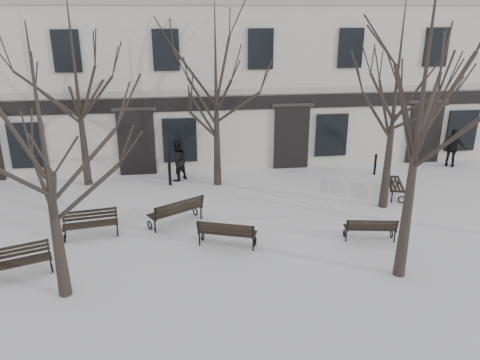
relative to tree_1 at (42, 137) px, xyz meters
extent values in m
plane|color=white|center=(4.73, 1.49, -4.24)|extent=(100.00, 100.00, 0.00)
cube|color=silver|center=(4.73, 14.49, 1.26)|extent=(40.00, 10.00, 11.00)
cube|color=#A7A099|center=(4.73, 9.46, -0.64)|extent=(40.00, 0.12, 0.25)
cube|color=#A7A099|center=(4.73, 9.46, 3.06)|extent=(40.00, 0.12, 0.25)
cube|color=black|center=(4.73, 9.45, -1.14)|extent=(40.00, 0.10, 0.60)
cube|color=black|center=(-3.37, 9.44, -2.74)|extent=(1.50, 0.14, 2.00)
cube|color=black|center=(1.23, 9.43, -2.79)|extent=(1.60, 0.22, 2.90)
cube|color=#2D2B28|center=(1.23, 9.39, -1.29)|extent=(1.90, 0.08, 0.18)
cube|color=black|center=(3.13, 9.44, -2.74)|extent=(1.50, 0.14, 2.00)
cube|color=black|center=(8.23, 9.43, -2.79)|extent=(1.60, 0.22, 2.90)
cube|color=#2D2B28|center=(8.23, 9.39, -1.29)|extent=(1.90, 0.08, 0.18)
cube|color=black|center=(10.13, 9.44, -2.74)|extent=(1.50, 0.14, 2.00)
cube|color=black|center=(14.73, 9.43, -2.79)|extent=(1.60, 0.22, 2.90)
cube|color=#2D2B28|center=(14.73, 9.39, -1.29)|extent=(1.90, 0.08, 0.18)
cube|color=black|center=(16.63, 9.44, -2.74)|extent=(1.50, 0.14, 2.00)
cube|color=black|center=(-1.27, 9.44, 1.16)|extent=(1.10, 0.14, 1.70)
cube|color=black|center=(2.73, 9.44, 1.16)|extent=(1.10, 0.14, 1.70)
cube|color=black|center=(6.73, 9.44, 1.16)|extent=(1.10, 0.14, 1.70)
cube|color=black|center=(10.73, 9.44, 1.16)|extent=(1.10, 0.14, 1.70)
cube|color=black|center=(14.73, 9.44, 1.16)|extent=(1.10, 0.14, 1.70)
cone|color=black|center=(0.00, 0.00, -2.81)|extent=(0.34, 0.34, 2.85)
cone|color=black|center=(9.06, -0.22, -2.50)|extent=(0.34, 0.34, 3.46)
cone|color=black|center=(-0.81, 8.35, -2.58)|extent=(0.34, 0.34, 3.32)
cone|color=black|center=(4.64, 7.64, -2.71)|extent=(0.34, 0.34, 3.06)
cone|color=black|center=(10.62, 4.43, -2.69)|extent=(0.34, 0.34, 3.10)
torus|color=black|center=(-0.61, 1.17, -4.10)|extent=(0.14, 0.28, 0.28)
cylinder|color=black|center=(-0.72, 1.50, -4.02)|extent=(0.05, 0.05, 0.43)
cube|color=black|center=(-0.66, 1.33, -3.81)|extent=(0.22, 0.51, 0.05)
cube|color=black|center=(-1.36, 0.87, -3.79)|extent=(1.65, 0.65, 0.03)
cube|color=black|center=(-1.40, 0.99, -3.79)|extent=(1.65, 0.65, 0.03)
cube|color=black|center=(-1.45, 1.12, -3.79)|extent=(1.65, 0.65, 0.03)
cube|color=black|center=(-1.49, 1.24, -3.79)|extent=(1.65, 0.65, 0.03)
cube|color=black|center=(-1.50, 1.28, -3.66)|extent=(1.63, 0.61, 0.09)
cube|color=black|center=(-1.51, 1.30, -3.55)|extent=(1.63, 0.61, 0.09)
cube|color=black|center=(-1.52, 1.32, -3.43)|extent=(1.63, 0.61, 0.09)
cylinder|color=black|center=(-0.75, 1.57, -3.62)|extent=(0.08, 0.14, 0.48)
torus|color=black|center=(5.34, 2.01, -4.10)|extent=(0.14, 0.29, 0.29)
cylinder|color=black|center=(5.22, 1.66, -4.01)|extent=(0.05, 0.05, 0.45)
cube|color=black|center=(5.28, 1.84, -3.78)|extent=(0.23, 0.54, 0.05)
torus|color=black|center=(3.72, 2.57, -4.10)|extent=(0.14, 0.29, 0.29)
cylinder|color=black|center=(3.61, 2.22, -4.01)|extent=(0.05, 0.05, 0.45)
cube|color=black|center=(3.67, 2.40, -3.78)|extent=(0.23, 0.54, 0.05)
cube|color=black|center=(4.55, 2.32, -3.76)|extent=(1.74, 0.68, 0.04)
cube|color=black|center=(4.50, 2.19, -3.76)|extent=(1.74, 0.68, 0.04)
cube|color=black|center=(4.45, 2.06, -3.76)|extent=(1.74, 0.68, 0.04)
cube|color=black|center=(4.41, 1.93, -3.76)|extent=(1.74, 0.68, 0.04)
cube|color=black|center=(4.39, 1.89, -3.63)|extent=(1.72, 0.63, 0.09)
cube|color=black|center=(4.39, 1.87, -3.51)|extent=(1.72, 0.63, 0.09)
cube|color=black|center=(4.38, 1.85, -3.39)|extent=(1.72, 0.63, 0.09)
cylinder|color=black|center=(5.20, 1.59, -3.58)|extent=(0.09, 0.15, 0.50)
cylinder|color=black|center=(3.58, 2.15, -3.58)|extent=(0.09, 0.15, 0.50)
torus|color=black|center=(9.83, 1.95, -4.11)|extent=(0.09, 0.26, 0.26)
cylinder|color=black|center=(9.77, 1.63, -4.03)|extent=(0.05, 0.05, 0.41)
cube|color=black|center=(9.80, 1.79, -3.83)|extent=(0.13, 0.50, 0.05)
torus|color=black|center=(8.32, 2.20, -4.11)|extent=(0.09, 0.26, 0.26)
cylinder|color=black|center=(8.26, 1.88, -4.03)|extent=(0.05, 0.05, 0.41)
cube|color=black|center=(8.29, 2.04, -3.83)|extent=(0.13, 0.50, 0.05)
cube|color=black|center=(9.08, 2.11, -3.81)|extent=(1.61, 0.35, 0.03)
cube|color=black|center=(9.06, 1.99, -3.81)|extent=(1.61, 0.35, 0.03)
cube|color=black|center=(9.04, 1.86, -3.81)|extent=(1.61, 0.35, 0.03)
cube|color=black|center=(9.02, 1.74, -3.81)|extent=(1.61, 0.35, 0.03)
cube|color=black|center=(9.01, 1.70, -3.70)|extent=(1.60, 0.30, 0.08)
cube|color=black|center=(9.01, 1.68, -3.59)|extent=(1.60, 0.30, 0.08)
cube|color=black|center=(9.00, 1.66, -3.48)|extent=(1.60, 0.30, 0.08)
cylinder|color=black|center=(9.76, 1.56, -3.65)|extent=(0.06, 0.13, 0.45)
cylinder|color=black|center=(8.25, 1.81, -3.65)|extent=(0.06, 0.13, 0.45)
torus|color=black|center=(-0.65, 3.00, -4.10)|extent=(0.09, 0.28, 0.28)
cylinder|color=black|center=(-0.70, 3.34, -4.02)|extent=(0.05, 0.05, 0.43)
cube|color=black|center=(-0.67, 3.17, -3.80)|extent=(0.12, 0.53, 0.05)
torus|color=black|center=(0.97, 3.23, -4.10)|extent=(0.09, 0.28, 0.28)
cylinder|color=black|center=(0.92, 3.58, -4.02)|extent=(0.05, 0.05, 0.43)
cube|color=black|center=(0.95, 3.41, -3.80)|extent=(0.12, 0.53, 0.05)
cube|color=black|center=(0.17, 3.08, -3.78)|extent=(1.73, 0.34, 0.03)
cube|color=black|center=(0.15, 3.21, -3.78)|extent=(1.73, 0.34, 0.03)
cube|color=black|center=(0.13, 3.34, -3.78)|extent=(1.73, 0.34, 0.03)
cube|color=black|center=(0.11, 3.48, -3.78)|extent=(1.73, 0.34, 0.03)
cube|color=black|center=(0.11, 3.52, -3.66)|extent=(1.72, 0.28, 0.09)
cube|color=black|center=(0.10, 3.54, -3.54)|extent=(1.72, 0.28, 0.09)
cube|color=black|center=(0.10, 3.56, -3.43)|extent=(1.72, 0.28, 0.09)
cylinder|color=black|center=(-0.71, 3.42, -3.61)|extent=(0.06, 0.14, 0.48)
cylinder|color=black|center=(0.91, 3.65, -3.61)|extent=(0.06, 0.14, 0.48)
torus|color=black|center=(3.56, 4.55, -4.09)|extent=(0.20, 0.29, 0.31)
cylinder|color=black|center=(3.76, 4.21, -4.00)|extent=(0.05, 0.05, 0.48)
cube|color=black|center=(3.66, 4.38, -3.75)|extent=(0.35, 0.53, 0.05)
torus|color=black|center=(1.99, 3.62, -4.09)|extent=(0.20, 0.29, 0.31)
cylinder|color=black|center=(2.19, 3.29, -4.00)|extent=(0.05, 0.05, 0.48)
cube|color=black|center=(2.09, 3.45, -3.75)|extent=(0.35, 0.53, 0.05)
cube|color=black|center=(2.76, 4.12, -3.73)|extent=(1.71, 1.06, 0.04)
cube|color=black|center=(2.83, 3.99, -3.73)|extent=(1.71, 1.06, 0.04)
cube|color=black|center=(2.91, 3.86, -3.73)|extent=(1.71, 1.06, 0.04)
cube|color=black|center=(2.98, 3.73, -3.73)|extent=(1.71, 1.06, 0.04)
cube|color=black|center=(3.01, 3.69, -3.59)|extent=(1.68, 1.01, 0.10)
cube|color=black|center=(3.02, 3.67, -3.46)|extent=(1.68, 1.01, 0.10)
cube|color=black|center=(3.03, 3.65, -3.34)|extent=(1.68, 1.01, 0.10)
cylinder|color=black|center=(3.80, 4.14, -3.54)|extent=(0.11, 0.15, 0.53)
cylinder|color=black|center=(2.23, 3.21, -3.54)|extent=(0.11, 0.15, 0.53)
torus|color=black|center=(11.45, 4.64, -4.09)|extent=(0.30, 0.14, 0.30)
cylinder|color=black|center=(11.10, 4.75, -4.01)|extent=(0.05, 0.05, 0.46)
cube|color=black|center=(11.28, 4.70, -3.77)|extent=(0.55, 0.22, 0.05)
torus|color=black|center=(11.98, 6.31, -4.09)|extent=(0.30, 0.14, 0.30)
cylinder|color=black|center=(11.63, 6.42, -4.01)|extent=(0.05, 0.05, 0.46)
cube|color=black|center=(11.81, 6.36, -3.77)|extent=(0.55, 0.22, 0.05)
cube|color=black|center=(11.76, 5.46, -3.75)|extent=(0.65, 1.79, 0.04)
cube|color=black|center=(11.62, 5.50, -3.75)|extent=(0.65, 1.79, 0.04)
cube|color=black|center=(11.48, 5.55, -3.75)|extent=(0.65, 1.79, 0.04)
cube|color=black|center=(11.35, 5.59, -3.75)|extent=(0.65, 1.79, 0.04)
cube|color=black|center=(11.31, 5.60, -3.62)|extent=(0.59, 1.77, 0.09)
cube|color=black|center=(11.29, 5.61, -3.50)|extent=(0.59, 1.77, 0.09)
cube|color=black|center=(11.26, 5.62, -3.37)|extent=(0.59, 1.77, 0.09)
cylinder|color=black|center=(11.02, 4.78, -3.57)|extent=(0.15, 0.08, 0.51)
cylinder|color=black|center=(11.55, 6.44, -3.57)|extent=(0.15, 0.08, 0.51)
cylinder|color=black|center=(2.64, 7.80, -3.69)|extent=(0.13, 0.13, 1.09)
sphere|color=black|center=(2.64, 7.80, -3.13)|extent=(0.15, 0.15, 0.15)
cylinder|color=black|center=(11.74, 7.94, -3.79)|extent=(0.11, 0.11, 0.89)
sphere|color=black|center=(11.74, 7.94, -3.33)|extent=(0.12, 0.12, 0.12)
imported|color=black|center=(2.96, 8.36, -4.24)|extent=(1.10, 1.08, 1.79)
imported|color=black|center=(15.74, 8.57, -4.24)|extent=(1.12, 1.00, 1.82)
camera|label=1|loc=(3.15, -10.94, 2.76)|focal=35.00mm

